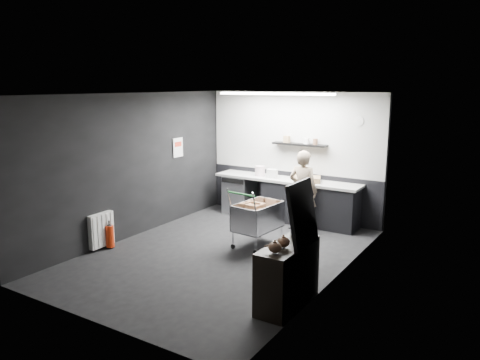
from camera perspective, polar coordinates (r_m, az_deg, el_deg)
The scene contains 22 objects.
floor at distance 8.10m, azimuth -2.21°, elevation -9.02°, with size 5.50×5.50×0.00m, color black.
ceiling at distance 7.58m, azimuth -2.38°, elevation 10.44°, with size 5.50×5.50×0.00m, color white.
wall_back at distance 10.09m, azimuth 6.52°, elevation 2.97°, with size 5.50×5.50×0.00m, color black.
wall_front at distance 5.73m, azimuth -17.95°, elevation -4.21°, with size 5.50×5.50×0.00m, color black.
wall_left at distance 8.99m, azimuth -12.91°, elevation 1.69°, with size 5.50×5.50×0.00m, color black.
wall_right at distance 6.83m, azimuth 11.73°, elevation -1.36°, with size 5.50×5.50×0.00m, color black.
kitchen_wall_panel at distance 10.01m, azimuth 6.53°, elevation 5.79°, with size 3.95×0.02×1.70m, color #BBBBB6.
dado_panel at distance 10.23m, azimuth 6.36°, elevation -1.75°, with size 3.95×0.02×1.00m, color black.
floating_shelf at distance 9.85m, azimuth 7.28°, elevation 4.33°, with size 1.20×0.22×0.04m, color black.
wall_clock at distance 9.46m, azimuth 14.28°, elevation 7.00°, with size 0.20×0.20×0.03m, color silver.
poster at distance 9.90m, azimuth -7.59°, elevation 3.95°, with size 0.02×0.30×0.40m, color white.
poster_red_band at distance 9.89m, azimuth -7.57°, elevation 4.35°, with size 0.01×0.22×0.10m, color red.
radiator at distance 8.58m, azimuth -16.55°, elevation -5.86°, with size 0.10×0.50×0.60m, color silver.
ceiling_strip at distance 9.17m, azimuth 4.25°, elevation 10.44°, with size 2.40×0.20×0.04m, color white.
prep_counter at distance 9.91m, azimuth 6.28°, elevation -2.44°, with size 3.20×0.61×0.90m.
person at distance 9.25m, azimuth 7.68°, elevation -1.30°, with size 0.59×0.38×1.60m, color #BCAE95.
shopping_cart at distance 8.36m, azimuth 2.16°, elevation -4.70°, with size 0.66×1.01×1.06m.
sideboard at distance 6.22m, azimuth 6.05°, elevation -10.37°, with size 0.47×1.11×1.67m.
fire_extinguisher at distance 8.62m, azimuth -15.58°, elevation -6.54°, with size 0.15×0.15×0.48m.
cardboard_box at distance 9.61m, azimuth 8.19°, elevation 0.09°, with size 0.53×0.40×0.11m, color olive.
pink_tub at distance 10.14m, azimuth 2.45°, elevation 1.12°, with size 0.21×0.21×0.21m, color silver.
white_container at distance 9.95m, azimuth 3.93°, elevation 0.80°, with size 0.20×0.16×0.18m, color silver.
Camera 1 is at (4.26, -6.27, 2.86)m, focal length 35.00 mm.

